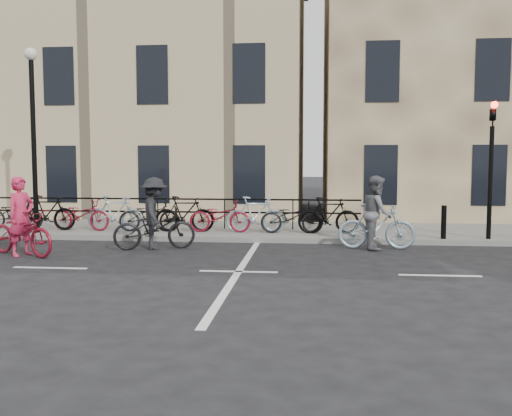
# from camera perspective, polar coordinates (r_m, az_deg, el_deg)

# --- Properties ---
(ground) EXTENTS (120.00, 120.00, 0.00)m
(ground) POSITION_cam_1_polar(r_m,az_deg,el_deg) (11.68, -1.76, -6.40)
(ground) COLOR black
(ground) RESTS_ON ground
(sidewalk) EXTENTS (46.00, 4.00, 0.15)m
(sidewalk) POSITION_cam_1_polar(r_m,az_deg,el_deg) (18.33, -11.80, -2.10)
(sidewalk) COLOR slate
(sidewalk) RESTS_ON ground
(building_east) EXTENTS (14.00, 10.00, 12.00)m
(building_east) POSITION_cam_1_polar(r_m,az_deg,el_deg) (25.77, 23.19, 13.18)
(building_east) COLOR #846A50
(building_east) RESTS_ON sidewalk
(building_west) EXTENTS (20.00, 10.00, 10.00)m
(building_west) POSITION_cam_1_polar(r_m,az_deg,el_deg) (26.66, -17.86, 10.88)
(building_west) COLOR tan
(building_west) RESTS_ON sidewalk
(traffic_light) EXTENTS (0.18, 0.30, 3.90)m
(traffic_light) POSITION_cam_1_polar(r_m,az_deg,el_deg) (16.39, 22.48, 5.13)
(traffic_light) COLOR black
(traffic_light) RESTS_ON sidewalk
(lamp_post) EXTENTS (0.36, 0.36, 5.28)m
(lamp_post) POSITION_cam_1_polar(r_m,az_deg,el_deg) (17.70, -21.42, 8.49)
(lamp_post) COLOR black
(lamp_post) RESTS_ON sidewalk
(bollard_east) EXTENTS (0.14, 0.14, 0.90)m
(bollard_east) POSITION_cam_1_polar(r_m,az_deg,el_deg) (16.08, 18.26, -1.35)
(bollard_east) COLOR black
(bollard_east) RESTS_ON sidewalk
(parked_bikes) EXTENTS (11.45, 1.23, 1.05)m
(parked_bikes) POSITION_cam_1_polar(r_m,az_deg,el_deg) (17.02, -9.00, -0.66)
(parked_bikes) COLOR black
(parked_bikes) RESTS_ON sidewalk
(cyclist_pink) EXTENTS (2.22, 1.55, 1.87)m
(cyclist_pink) POSITION_cam_1_polar(r_m,az_deg,el_deg) (14.60, -22.40, -1.90)
(cyclist_pink) COLOR maroon
(cyclist_pink) RESTS_ON ground
(cyclist_grey) EXTENTS (1.95, 0.93, 1.87)m
(cyclist_grey) POSITION_cam_1_polar(r_m,az_deg,el_deg) (14.76, 11.97, -1.14)
(cyclist_grey) COLOR #85A0AF
(cyclist_grey) RESTS_ON ground
(cyclist_dark) EXTENTS (2.17, 1.36, 1.83)m
(cyclist_dark) POSITION_cam_1_polar(r_m,az_deg,el_deg) (14.67, -10.13, -1.29)
(cyclist_dark) COLOR black
(cyclist_dark) RESTS_ON ground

